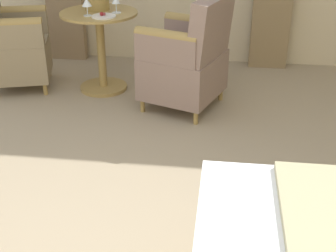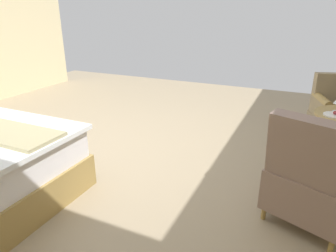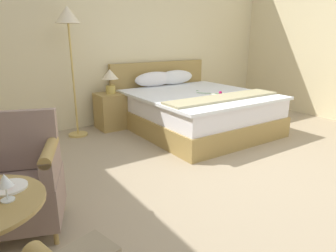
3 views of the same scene
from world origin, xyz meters
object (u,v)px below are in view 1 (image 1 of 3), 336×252
at_px(side_table_round, 101,45).
at_px(wine_glass_near_edge, 116,1).
at_px(snack_plate, 104,16).
at_px(armchair_facing_bed, 14,44).
at_px(wine_glass_near_bucket, 87,3).
at_px(armchair_by_window, 188,60).

bearing_deg(side_table_round, wine_glass_near_edge, 83.79).
distance_m(snack_plate, armchair_facing_bed, 0.89).
height_order(side_table_round, armchair_facing_bed, armchair_facing_bed).
xyz_separation_m(side_table_round, wine_glass_near_bucket, (0.14, -0.05, 0.38)).
relative_size(wine_glass_near_edge, snack_plate, 0.71).
bearing_deg(wine_glass_near_bucket, snack_plate, 82.67).
bearing_deg(armchair_by_window, wine_glass_near_edge, -113.33).
relative_size(snack_plate, armchair_facing_bed, 0.22).
xyz_separation_m(side_table_round, wine_glass_near_edge, (0.02, 0.15, 0.37)).
bearing_deg(wine_glass_near_edge, snack_plate, -27.36).
height_order(side_table_round, armchair_by_window, armchair_by_window).
bearing_deg(side_table_round, wine_glass_near_bucket, -20.82).
xyz_separation_m(side_table_round, armchair_facing_bed, (0.05, -0.75, -0.01)).
bearing_deg(armchair_facing_bed, wine_glass_near_bucket, 82.53).
height_order(side_table_round, wine_glass_near_edge, wine_glass_near_edge).
height_order(snack_plate, armchair_by_window, armchair_by_window).
xyz_separation_m(snack_plate, armchair_facing_bed, (-0.11, -0.84, -0.29)).
relative_size(wine_glass_near_bucket, snack_plate, 0.73).
distance_m(wine_glass_near_edge, armchair_facing_bed, 0.99).
distance_m(wine_glass_near_bucket, snack_plate, 0.16).
height_order(wine_glass_near_bucket, snack_plate, wine_glass_near_bucket).
bearing_deg(armchair_facing_bed, snack_plate, 82.55).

